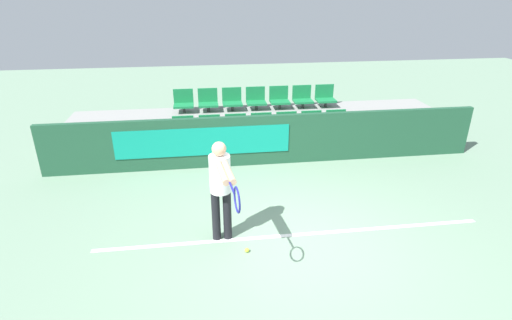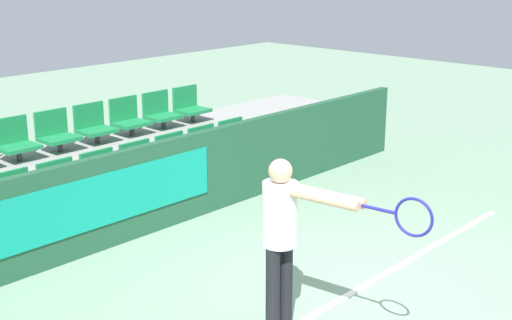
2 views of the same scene
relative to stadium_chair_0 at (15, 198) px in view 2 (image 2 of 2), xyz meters
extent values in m
plane|color=gray|center=(1.81, -3.80, -0.63)|extent=(30.00, 30.00, 0.00)
cube|color=white|center=(1.81, -3.52, -0.62)|extent=(6.25, 0.08, 0.01)
cube|color=#1E4C33|center=(1.81, -0.71, -0.07)|extent=(9.47, 0.12, 1.12)
cube|color=#0F937A|center=(0.44, -0.78, -0.01)|extent=(3.69, 0.02, 0.62)
cube|color=gray|center=(1.81, -0.12, -0.44)|extent=(9.07, 1.02, 0.37)
cube|color=gray|center=(1.81, 0.90, -0.25)|extent=(9.07, 1.02, 0.75)
cylinder|color=#333333|center=(0.00, -0.07, -0.18)|extent=(0.07, 0.07, 0.16)
cube|color=#197A42|center=(0.00, -0.07, -0.07)|extent=(0.49, 0.40, 0.05)
cube|color=#197A42|center=(0.00, 0.11, 0.13)|extent=(0.49, 0.04, 0.35)
cylinder|color=#333333|center=(0.60, -0.07, -0.18)|extent=(0.07, 0.07, 0.16)
cube|color=#197A42|center=(0.60, -0.07, -0.07)|extent=(0.49, 0.40, 0.05)
cube|color=#197A42|center=(0.60, 0.11, 0.13)|extent=(0.49, 0.04, 0.35)
cylinder|color=#333333|center=(1.21, -0.07, -0.18)|extent=(0.07, 0.07, 0.16)
cube|color=#197A42|center=(1.21, -0.07, -0.07)|extent=(0.49, 0.40, 0.05)
cube|color=#197A42|center=(1.21, 0.11, 0.13)|extent=(0.49, 0.04, 0.35)
cylinder|color=#333333|center=(1.81, -0.07, -0.18)|extent=(0.07, 0.07, 0.16)
cube|color=#197A42|center=(1.81, -0.07, -0.07)|extent=(0.49, 0.40, 0.05)
cube|color=#197A42|center=(1.81, 0.11, 0.13)|extent=(0.49, 0.04, 0.35)
cylinder|color=#333333|center=(2.41, -0.07, -0.18)|extent=(0.07, 0.07, 0.16)
cube|color=#197A42|center=(2.41, -0.07, -0.07)|extent=(0.49, 0.40, 0.05)
cube|color=#197A42|center=(2.41, 0.11, 0.13)|extent=(0.49, 0.04, 0.35)
cylinder|color=#333333|center=(3.02, -0.07, -0.18)|extent=(0.07, 0.07, 0.16)
cube|color=#197A42|center=(3.02, -0.07, -0.07)|extent=(0.49, 0.40, 0.05)
cube|color=#197A42|center=(3.02, 0.11, 0.13)|extent=(0.49, 0.04, 0.35)
cylinder|color=#333333|center=(3.62, -0.07, -0.18)|extent=(0.07, 0.07, 0.16)
cube|color=#197A42|center=(3.62, -0.07, -0.07)|extent=(0.49, 0.40, 0.05)
cube|color=#197A42|center=(3.62, 0.11, 0.13)|extent=(0.49, 0.04, 0.35)
cylinder|color=#333333|center=(0.60, 0.95, 0.20)|extent=(0.07, 0.07, 0.16)
cube|color=#197A42|center=(0.60, 0.95, 0.30)|extent=(0.49, 0.40, 0.05)
cube|color=#197A42|center=(0.60, 1.13, 0.50)|extent=(0.49, 0.04, 0.35)
cylinder|color=#333333|center=(1.21, 0.95, 0.20)|extent=(0.07, 0.07, 0.16)
cube|color=#197A42|center=(1.21, 0.95, 0.30)|extent=(0.49, 0.40, 0.05)
cube|color=#197A42|center=(1.21, 1.13, 0.50)|extent=(0.49, 0.04, 0.35)
cylinder|color=#333333|center=(1.81, 0.95, 0.20)|extent=(0.07, 0.07, 0.16)
cube|color=#197A42|center=(1.81, 0.95, 0.30)|extent=(0.49, 0.40, 0.05)
cube|color=#197A42|center=(1.81, 1.13, 0.50)|extent=(0.49, 0.04, 0.35)
cylinder|color=#333333|center=(2.41, 0.95, 0.20)|extent=(0.07, 0.07, 0.16)
cube|color=#197A42|center=(2.41, 0.95, 0.30)|extent=(0.49, 0.40, 0.05)
cube|color=#197A42|center=(2.41, 1.13, 0.50)|extent=(0.49, 0.04, 0.35)
cylinder|color=#333333|center=(3.02, 0.95, 0.20)|extent=(0.07, 0.07, 0.16)
cube|color=#197A42|center=(3.02, 0.95, 0.30)|extent=(0.49, 0.40, 0.05)
cube|color=#197A42|center=(3.02, 1.13, 0.50)|extent=(0.49, 0.04, 0.35)
cylinder|color=#333333|center=(3.62, 0.95, 0.20)|extent=(0.07, 0.07, 0.16)
cube|color=#197A42|center=(3.62, 0.95, 0.30)|extent=(0.49, 0.40, 0.05)
cube|color=#197A42|center=(3.62, 1.13, 0.50)|extent=(0.49, 0.04, 0.35)
cylinder|color=black|center=(0.58, -3.45, -0.21)|extent=(0.13, 0.13, 0.84)
cylinder|color=black|center=(0.76, -3.45, -0.21)|extent=(0.13, 0.13, 0.84)
cylinder|color=white|center=(0.67, -3.45, 0.50)|extent=(0.32, 0.32, 0.58)
sphere|color=tan|center=(0.67, -3.45, 0.90)|extent=(0.21, 0.21, 0.21)
cylinder|color=tan|center=(0.68, -3.92, 0.75)|extent=(0.16, 0.64, 0.09)
cylinder|color=tan|center=(0.77, -3.92, 0.75)|extent=(0.16, 0.64, 0.09)
cylinder|color=navy|center=(0.78, -4.39, 0.75)|extent=(0.06, 0.30, 0.03)
torus|color=navy|center=(0.81, -4.69, 0.75)|extent=(0.06, 0.32, 0.32)
camera|label=1|loc=(0.48, -8.74, 3.06)|focal=28.00mm
camera|label=2|loc=(-3.78, -7.29, 2.71)|focal=50.00mm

